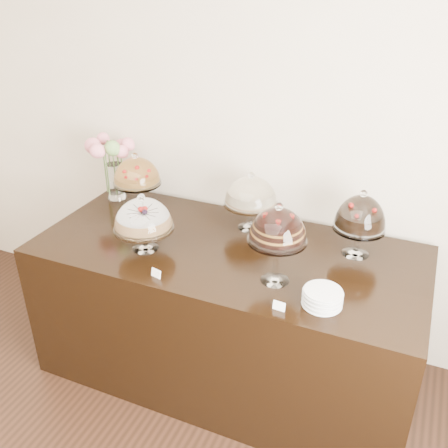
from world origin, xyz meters
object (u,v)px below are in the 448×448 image
at_px(display_counter, 227,312).
at_px(plate_stack, 322,298).
at_px(cake_stand_choco_layer, 278,229).
at_px(cake_stand_sugar_sponge, 143,217).
at_px(cake_stand_dark_choco, 361,216).
at_px(flower_vase, 111,158).
at_px(cake_stand_fruit_tart, 137,173).
at_px(cake_stand_cheesecake, 251,193).

xyz_separation_m(display_counter, plate_stack, (0.62, -0.31, 0.49)).
xyz_separation_m(cake_stand_choco_layer, plate_stack, (0.27, -0.11, -0.26)).
xyz_separation_m(cake_stand_sugar_sponge, cake_stand_choco_layer, (0.77, -0.02, 0.10)).
xyz_separation_m(display_counter, cake_stand_dark_choco, (0.68, 0.23, 0.69)).
relative_size(cake_stand_sugar_sponge, cake_stand_choco_layer, 0.77).
height_order(cake_stand_choco_layer, flower_vase, cake_stand_choco_layer).
relative_size(cake_stand_choco_layer, cake_stand_fruit_tart, 1.16).
height_order(cake_stand_cheesecake, plate_stack, cake_stand_cheesecake).
bearing_deg(cake_stand_fruit_tart, display_counter, -19.52).
distance_m(display_counter, cake_stand_sugar_sponge, 0.80).
xyz_separation_m(cake_stand_cheesecake, flower_vase, (-1.00, 0.04, 0.06)).
height_order(cake_stand_cheesecake, cake_stand_fruit_tart, cake_stand_fruit_tart).
bearing_deg(cake_stand_cheesecake, cake_stand_fruit_tart, -178.32).
xyz_separation_m(flower_vase, plate_stack, (1.59, -0.64, -0.24)).
xyz_separation_m(cake_stand_choco_layer, cake_stand_dark_choco, (0.33, 0.43, -0.06)).
height_order(cake_stand_choco_layer, cake_stand_dark_choco, cake_stand_choco_layer).
bearing_deg(cake_stand_fruit_tart, cake_stand_choco_layer, -22.93).
height_order(cake_stand_sugar_sponge, cake_stand_cheesecake, cake_stand_cheesecake).
height_order(cake_stand_dark_choco, plate_stack, cake_stand_dark_choco).
relative_size(cake_stand_sugar_sponge, cake_stand_dark_choco, 0.87).
distance_m(display_counter, plate_stack, 0.85).
xyz_separation_m(cake_stand_sugar_sponge, plate_stack, (1.04, -0.13, -0.16)).
relative_size(cake_stand_sugar_sponge, cake_stand_cheesecake, 0.93).
distance_m(cake_stand_dark_choco, cake_stand_fruit_tart, 1.42).
bearing_deg(plate_stack, cake_stand_cheesecake, 134.59).
height_order(cake_stand_sugar_sponge, cake_stand_dark_choco, cake_stand_dark_choco).
distance_m(cake_stand_sugar_sponge, cake_stand_fruit_tart, 0.55).
relative_size(cake_stand_dark_choco, cake_stand_fruit_tart, 1.02).
distance_m(display_counter, cake_stand_dark_choco, 0.99).
height_order(cake_stand_sugar_sponge, cake_stand_choco_layer, cake_stand_choco_layer).
bearing_deg(plate_stack, cake_stand_fruit_tart, 157.16).
height_order(cake_stand_choco_layer, cake_stand_fruit_tart, cake_stand_choco_layer).
bearing_deg(plate_stack, cake_stand_dark_choco, 83.57).
relative_size(cake_stand_choco_layer, cake_stand_dark_choco, 1.13).
height_order(display_counter, cake_stand_dark_choco, cake_stand_dark_choco).
bearing_deg(plate_stack, display_counter, 153.34).
bearing_deg(cake_stand_cheesecake, cake_stand_dark_choco, -5.22).
xyz_separation_m(display_counter, cake_stand_choco_layer, (0.35, -0.20, 0.75)).
distance_m(cake_stand_choco_layer, flower_vase, 1.42).
height_order(cake_stand_dark_choco, flower_vase, flower_vase).
bearing_deg(flower_vase, cake_stand_choco_layer, -21.66).
bearing_deg(cake_stand_sugar_sponge, cake_stand_choco_layer, -1.16).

